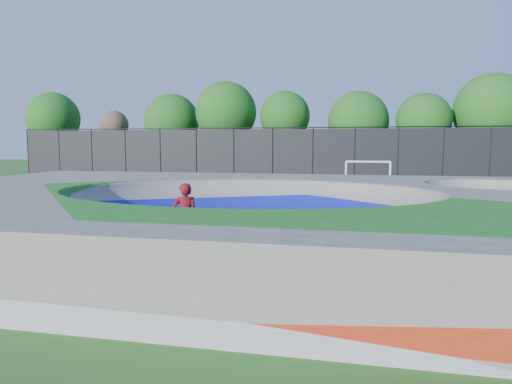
# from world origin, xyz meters

# --- Properties ---
(ground) EXTENTS (120.00, 120.00, 0.00)m
(ground) POSITION_xyz_m (0.00, 0.00, 0.00)
(ground) COLOR #245B19
(ground) RESTS_ON ground
(skate_deck) EXTENTS (22.00, 14.00, 1.50)m
(skate_deck) POSITION_xyz_m (0.00, 0.00, 0.75)
(skate_deck) COLOR gray
(skate_deck) RESTS_ON ground
(skater) EXTENTS (0.77, 0.64, 1.79)m
(skater) POSITION_xyz_m (-1.29, -1.59, 0.90)
(skater) COLOR red
(skater) RESTS_ON ground
(skateboard) EXTENTS (0.81, 0.47, 0.05)m
(skateboard) POSITION_xyz_m (-1.29, -1.59, 0.03)
(skateboard) COLOR black
(skateboard) RESTS_ON ground
(soccer_goal) EXTENTS (2.72, 0.12, 1.79)m
(soccer_goal) POSITION_xyz_m (3.81, 15.61, 1.24)
(soccer_goal) COLOR white
(soccer_goal) RESTS_ON ground
(fence) EXTENTS (48.09, 0.09, 4.04)m
(fence) POSITION_xyz_m (0.00, 21.00, 2.10)
(fence) COLOR black
(fence) RESTS_ON ground
(treeline) EXTENTS (54.40, 6.90, 8.30)m
(treeline) POSITION_xyz_m (4.09, 25.91, 5.12)
(treeline) COLOR #4B3025
(treeline) RESTS_ON ground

